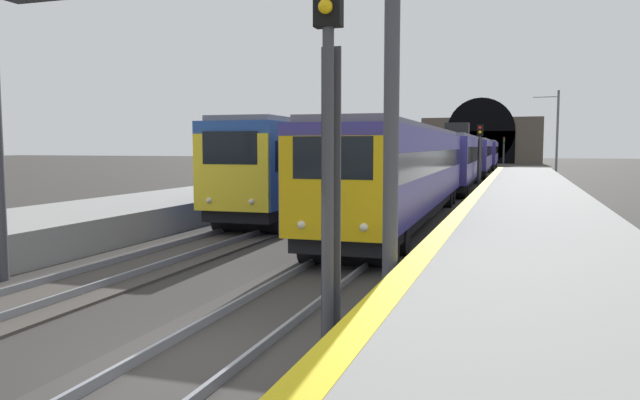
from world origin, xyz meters
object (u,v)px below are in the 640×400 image
(catenary_mast_near, at_px, (557,134))
(train_main_approaching, at_px, (468,156))
(train_adjacent_platform, at_px, (403,155))
(overhead_signal_gantry, at_px, (168,29))
(railway_signal_mid, at_px, (480,152))
(railway_signal_far, at_px, (504,148))
(railway_signal_near, at_px, (329,140))

(catenary_mast_near, bearing_deg, train_main_approaching, 131.24)
(train_adjacent_platform, bearing_deg, overhead_signal_gantry, 2.49)
(train_adjacent_platform, bearing_deg, railway_signal_mid, 37.31)
(train_main_approaching, bearing_deg, railway_signal_mid, 6.58)
(train_adjacent_platform, distance_m, railway_signal_far, 56.75)
(catenary_mast_near, bearing_deg, overhead_signal_gantry, 168.76)
(train_main_approaching, height_order, catenary_mast_near, catenary_mast_near)
(railway_signal_mid, bearing_deg, overhead_signal_gantry, -7.84)
(train_main_approaching, height_order, railway_signal_far, train_main_approaching)
(train_main_approaching, height_order, railway_signal_near, railway_signal_near)
(railway_signal_far, relative_size, catenary_mast_near, 0.56)
(railway_signal_near, relative_size, railway_signal_far, 1.17)
(train_adjacent_platform, distance_m, railway_signal_near, 42.53)
(railway_signal_near, height_order, overhead_signal_gantry, overhead_signal_gantry)
(railway_signal_near, height_order, railway_signal_mid, railway_signal_near)
(railway_signal_near, bearing_deg, railway_signal_mid, -180.00)
(overhead_signal_gantry, distance_m, catenary_mast_near, 51.65)
(railway_signal_mid, xyz_separation_m, catenary_mast_near, (19.88, -5.83, 1.61))
(train_adjacent_platform, relative_size, railway_signal_far, 13.85)
(train_adjacent_platform, xyz_separation_m, railway_signal_far, (56.35, -6.71, 0.49))
(train_main_approaching, relative_size, railway_signal_near, 15.11)
(train_adjacent_platform, height_order, railway_signal_far, train_adjacent_platform)
(railway_signal_mid, distance_m, railway_signal_far, 64.81)
(catenary_mast_near, bearing_deg, railway_signal_mid, 163.66)
(train_main_approaching, distance_m, catenary_mast_near, 10.30)
(train_main_approaching, xyz_separation_m, railway_signal_far, (51.58, -1.76, 0.65))
(railway_signal_far, bearing_deg, railway_signal_near, 0.00)
(railway_signal_mid, height_order, overhead_signal_gantry, overhead_signal_gantry)
(railway_signal_far, bearing_deg, overhead_signal_gantry, -2.54)
(overhead_signal_gantry, bearing_deg, railway_signal_far, -2.54)
(train_adjacent_platform, bearing_deg, railway_signal_far, 172.09)
(train_adjacent_platform, xyz_separation_m, railway_signal_mid, (-8.46, -6.71, 0.32))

